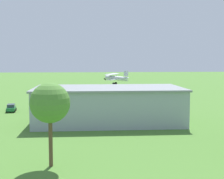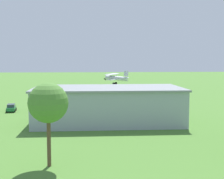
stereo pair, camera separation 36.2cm
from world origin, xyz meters
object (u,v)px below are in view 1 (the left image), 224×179
at_px(person_by_parked_cars, 131,105).
at_px(person_at_fence_line, 146,104).
at_px(tree_behind_hangar_left, 50,103).
at_px(biplane, 115,78).
at_px(car_grey, 38,109).
at_px(person_crossing_taxiway, 166,107).
at_px(hangar, 108,105).
at_px(car_black, 73,106).
at_px(car_orange, 152,105).
at_px(car_green, 11,108).

xyz_separation_m(person_by_parked_cars, person_at_fence_line, (-4.02, -1.97, -0.04)).
bearing_deg(tree_behind_hangar_left, person_by_parked_cars, -110.03).
bearing_deg(biplane, tree_behind_hangar_left, 75.75).
xyz_separation_m(car_grey, person_crossing_taxiway, (-28.88, 0.32, 0.04)).
height_order(biplane, tree_behind_hangar_left, tree_behind_hangar_left).
distance_m(person_at_fence_line, tree_behind_hangar_left, 47.11).
relative_size(car_grey, tree_behind_hangar_left, 0.46).
relative_size(person_crossing_taxiway, person_at_fence_line, 1.13).
distance_m(hangar, car_black, 17.25).
relative_size(car_orange, person_at_fence_line, 2.91).
xyz_separation_m(hangar, car_green, (20.93, -14.32, -2.46)).
relative_size(biplane, car_green, 1.87).
height_order(car_black, tree_behind_hangar_left, tree_behind_hangar_left).
bearing_deg(tree_behind_hangar_left, hangar, -108.81).
relative_size(car_orange, car_green, 1.04).
distance_m(car_grey, tree_behind_hangar_left, 37.67).
distance_m(hangar, car_orange, 19.57).
distance_m(biplane, car_grey, 20.92).
bearing_deg(biplane, person_crossing_taxiway, 140.79).
distance_m(car_grey, car_green, 6.42).
bearing_deg(person_at_fence_line, hangar, 60.35).
distance_m(car_orange, person_at_fence_line, 3.50).
xyz_separation_m(hangar, person_by_parked_cars, (-6.75, -16.94, -2.51)).
bearing_deg(tree_behind_hangar_left, car_orange, -116.67).
height_order(car_orange, car_grey, car_grey).
bearing_deg(biplane, person_by_parked_cars, 127.91).
bearing_deg(tree_behind_hangar_left, car_grey, -79.78).
bearing_deg(car_black, person_crossing_taxiway, 171.79).
relative_size(hangar, car_black, 6.29).
height_order(car_orange, tree_behind_hangar_left, tree_behind_hangar_left).
bearing_deg(person_at_fence_line, car_black, 10.73).
bearing_deg(person_by_parked_cars, biplane, -52.09).
distance_m(car_green, person_by_parked_cars, 27.80).
bearing_deg(car_black, car_green, 5.02).
relative_size(car_orange, person_crossing_taxiway, 2.57).
distance_m(hangar, biplane, 21.90).
height_order(person_crossing_taxiway, tree_behind_hangar_left, tree_behind_hangar_left).
distance_m(car_black, car_grey, 8.10).
height_order(hangar, person_crossing_taxiway, hangar).
bearing_deg(person_crossing_taxiway, person_at_fence_line, -62.08).
xyz_separation_m(car_grey, car_green, (6.23, -1.54, 0.02)).
xyz_separation_m(car_grey, person_by_parked_cars, (-21.45, -4.16, -0.03)).
distance_m(biplane, person_at_fence_line, 10.04).
distance_m(car_orange, car_green, 32.60).
bearing_deg(car_orange, person_at_fence_line, -75.48).
relative_size(car_black, person_crossing_taxiway, 2.46).
relative_size(car_grey, person_crossing_taxiway, 2.42).
bearing_deg(car_black, tree_behind_hangar_left, 88.51).
bearing_deg(person_by_parked_cars, tree_behind_hangar_left, 69.97).
relative_size(biplane, car_black, 1.87).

